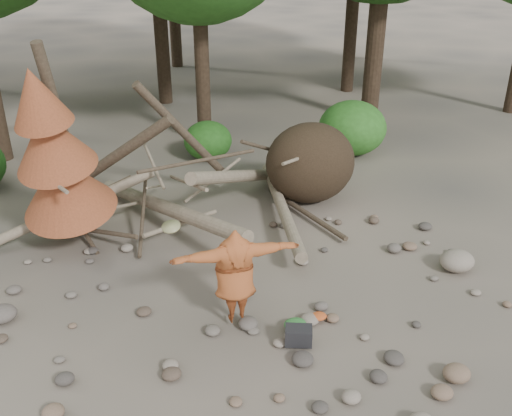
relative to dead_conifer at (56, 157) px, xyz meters
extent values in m
plane|color=#514C44|center=(3.12, -3.37, -2.11)|extent=(120.00, 120.00, 0.00)
ellipsoid|color=#332619|center=(5.72, 0.93, -1.12)|extent=(2.20, 1.87, 1.98)
cylinder|color=gray|center=(2.12, 0.33, -1.56)|extent=(2.61, 5.11, 1.08)
cylinder|color=gray|center=(3.92, 0.83, -1.21)|extent=(3.18, 3.71, 1.90)
cylinder|color=brown|center=(0.92, 1.23, -0.71)|extent=(3.08, 1.91, 2.49)
cylinder|color=gray|center=(4.72, 0.13, -1.76)|extent=(1.13, 4.98, 0.43)
cylinder|color=brown|center=(2.82, 1.43, -0.31)|extent=(2.39, 1.03, 2.89)
cylinder|color=gray|center=(0.12, 0.63, -1.41)|extent=(3.71, 0.86, 1.20)
cylinder|color=#4C3F30|center=(0.62, 0.13, -1.81)|extent=(1.52, 1.70, 0.49)
cylinder|color=gray|center=(3.32, 1.03, -1.31)|extent=(1.57, 0.85, 0.69)
cylinder|color=#4C3F30|center=(4.92, 1.53, -0.91)|extent=(1.92, 1.25, 1.10)
cylinder|color=gray|center=(1.92, 0.83, -0.61)|extent=(0.37, 1.42, 0.85)
cylinder|color=#4C3F30|center=(5.32, -0.17, -1.96)|extent=(0.79, 2.54, 0.12)
cylinder|color=gray|center=(2.32, -0.27, -1.66)|extent=(1.78, 1.11, 0.29)
cylinder|color=#4C3F30|center=(0.22, 0.43, 0.09)|extent=(0.67, 1.13, 4.35)
cone|color=brown|center=(0.06, 0.12, -0.61)|extent=(2.06, 2.13, 1.86)
cone|color=brown|center=(-0.05, -0.09, 0.39)|extent=(1.71, 1.78, 1.65)
cone|color=brown|center=(-0.14, -0.28, 1.29)|extent=(1.23, 1.30, 1.41)
cylinder|color=#38281C|center=(4.12, 5.83, 1.46)|extent=(0.44, 0.44, 7.14)
ellipsoid|color=#29671D|center=(3.92, 4.43, -1.55)|extent=(1.40, 1.40, 1.12)
ellipsoid|color=#337A26|center=(8.12, 3.63, -1.31)|extent=(2.00, 2.00, 1.60)
imported|color=#A75025|center=(2.71, -3.32, -1.16)|extent=(2.16, 0.66, 1.74)
cylinder|color=#888656|center=(1.71, -3.43, -0.03)|extent=(0.29, 0.29, 0.13)
cube|color=black|center=(3.53, -4.21, -1.97)|extent=(0.51, 0.42, 0.29)
ellipsoid|color=#2D7130|center=(3.62, -3.82, -2.04)|extent=(0.39, 0.32, 0.15)
ellipsoid|color=#C04F21|center=(4.09, -3.71, -2.06)|extent=(0.29, 0.24, 0.11)
ellipsoid|color=#7A614C|center=(5.53, -5.62, -1.98)|extent=(0.42, 0.38, 0.25)
ellipsoid|color=gray|center=(7.34, -2.95, -1.91)|extent=(0.69, 0.62, 0.41)
ellipsoid|color=#615851|center=(-1.14, -2.15, -1.96)|extent=(0.50, 0.45, 0.30)
camera|label=1|loc=(0.78, -11.05, 4.01)|focal=40.00mm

